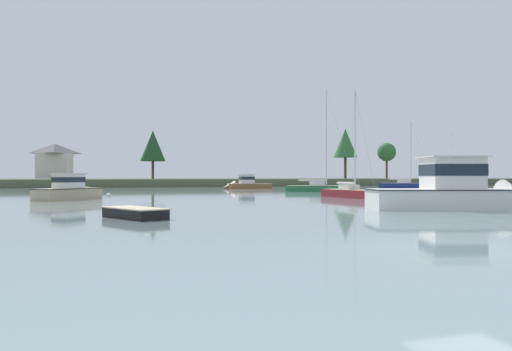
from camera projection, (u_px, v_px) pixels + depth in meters
The scene contains 15 objects.
ground_plane at pixel (473, 249), 12.53m from camera, with size 433.48×433.48×0.00m, color gray.
far_shore_bank at pixel (131, 182), 108.13m from camera, with size 195.06×52.10×1.29m, color #4C563D.
dinghy_black at pixel (135, 215), 21.77m from camera, with size 2.71×3.67×0.62m.
dinghy_grey at pixel (83, 189), 70.90m from camera, with size 2.75×1.50×0.40m.
sailboat_green at pixel (321, 189), 60.47m from camera, with size 8.19×5.27×12.33m.
sailboat_navy at pixel (406, 187), 76.96m from camera, with size 7.01×6.80×10.41m.
cruiser_sand at pixel (73, 193), 39.43m from camera, with size 5.49×5.86×3.46m.
cruiser_wood at pixel (244, 185), 75.41m from camera, with size 7.16×2.43×3.84m.
cruiser_white at pixel (466, 197), 28.08m from camera, with size 9.97×5.41×5.28m.
sailboat_maroon at pixel (351, 195), 42.88m from camera, with size 2.47×6.79×9.25m.
mooring_buoy_white at pixel (109, 195), 45.74m from camera, with size 0.43×0.43×0.48m.
shore_tree_far_left at pixel (387, 152), 126.66m from camera, with size 4.47×4.47×8.60m.
shore_tree_center_left at pixel (345, 143), 122.59m from camera, with size 5.49×5.49×11.68m.
shore_tree_far_right at pixel (153, 146), 104.12m from camera, with size 4.99×4.99×9.62m.
cottage_eastern at pixel (55, 161), 115.34m from camera, with size 8.14×8.74×7.68m.
Camera 1 is at (-8.84, -10.30, 1.74)m, focal length 36.69 mm.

